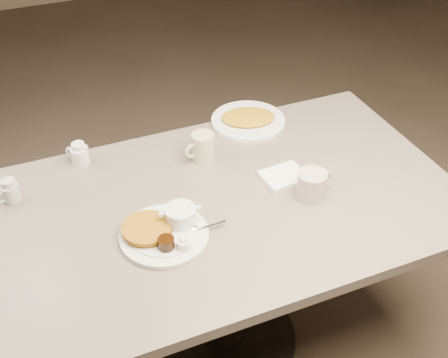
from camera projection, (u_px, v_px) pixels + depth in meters
name	position (u px, v px, depth m)	size (l,w,h in m)	color
room	(227.00, 1.00, 1.37)	(7.04, 8.04, 2.84)	#4C3F33
diner_table	(226.00, 237.00, 1.88)	(1.50, 0.90, 0.75)	slate
main_plate	(165.00, 229.00, 1.64)	(0.33, 0.29, 0.07)	silver
coffee_mug_near	(312.00, 184.00, 1.77)	(0.14, 0.11, 0.09)	#BBAF9F
napkin	(284.00, 177.00, 1.86)	(0.15, 0.12, 0.02)	white
coffee_mug_far	(202.00, 147.00, 1.92)	(0.12, 0.09, 0.10)	beige
creamer_left	(10.00, 191.00, 1.75)	(0.08, 0.07, 0.08)	#BABAB6
creamer_right	(79.00, 154.00, 1.91)	(0.08, 0.08, 0.08)	white
hash_plate	(248.00, 120.00, 2.13)	(0.35, 0.35, 0.04)	white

